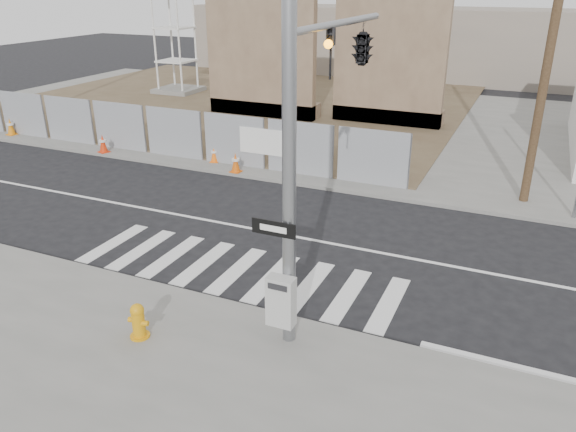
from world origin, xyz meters
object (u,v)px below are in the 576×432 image
at_px(signal_pole, 341,88).
at_px(fire_hydrant, 138,321).
at_px(traffic_cone_c, 214,154).
at_px(traffic_cone_b, 103,144).
at_px(traffic_cone_a, 11,127).
at_px(traffic_cone_d, 236,163).

xyz_separation_m(signal_pole, fire_hydrant, (-2.84, -3.96, -4.28)).
bearing_deg(traffic_cone_c, fire_hydrant, -66.43).
xyz_separation_m(traffic_cone_b, traffic_cone_c, (5.01, 0.75, -0.06)).
bearing_deg(fire_hydrant, traffic_cone_b, 119.57).
distance_m(signal_pole, fire_hydrant, 6.48).
bearing_deg(signal_pole, traffic_cone_b, 153.52).
height_order(traffic_cone_a, traffic_cone_d, traffic_cone_a).
bearing_deg(traffic_cone_c, traffic_cone_a, -178.81).
xyz_separation_m(fire_hydrant, traffic_cone_c, (-4.80, 11.00, -0.07)).
distance_m(signal_pole, traffic_cone_d, 9.82).
xyz_separation_m(fire_hydrant, traffic_cone_b, (-9.81, 10.26, -0.00)).
relative_size(traffic_cone_c, traffic_cone_d, 0.86).
xyz_separation_m(traffic_cone_a, traffic_cone_b, (5.97, -0.52, -0.01)).
distance_m(fire_hydrant, traffic_cone_c, 12.01).
bearing_deg(traffic_cone_a, traffic_cone_d, -2.56).
xyz_separation_m(signal_pole, traffic_cone_c, (-7.64, 7.05, -4.34)).
xyz_separation_m(traffic_cone_b, traffic_cone_d, (6.43, -0.03, -0.01)).
height_order(traffic_cone_b, traffic_cone_c, traffic_cone_b).
bearing_deg(traffic_cone_c, traffic_cone_b, -171.53).
relative_size(fire_hydrant, traffic_cone_b, 1.00).
xyz_separation_m(traffic_cone_a, traffic_cone_c, (10.98, 0.23, -0.07)).
relative_size(signal_pole, traffic_cone_a, 8.82).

